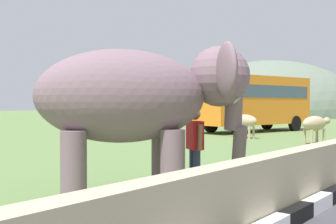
{
  "coord_description": "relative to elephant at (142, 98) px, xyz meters",
  "views": [
    {
      "loc": [
        -4.0,
        1.22,
        1.74
      ],
      "look_at": [
        1.97,
        6.05,
        1.6
      ],
      "focal_mm": 44.73,
      "sensor_mm": 36.0,
      "label": 1
    }
  ],
  "objects": [
    {
      "name": "barrier_parapet",
      "position": [
        0.34,
        -2.54,
        -1.35
      ],
      "size": [
        28.0,
        0.36,
        1.0
      ],
      "primitive_type": "cube",
      "color": "tan",
      "rests_on": "ground_plane"
    },
    {
      "name": "elephant",
      "position": [
        0.0,
        0.0,
        0.0
      ],
      "size": [
        3.91,
        3.71,
        2.86
      ],
      "color": "slate",
      "rests_on": "ground_plane"
    },
    {
      "name": "person_handler",
      "position": [
        1.32,
        -0.27,
        -0.93
      ],
      "size": [
        0.42,
        0.59,
        1.66
      ],
      "color": "navy",
      "rests_on": "ground_plane"
    },
    {
      "name": "bus_orange",
      "position": [
        18.5,
        7.27,
        0.23
      ],
      "size": [
        8.68,
        4.42,
        3.5
      ],
      "color": "orange",
      "rests_on": "ground_plane"
    },
    {
      "name": "cow_near",
      "position": [
        12.81,
        1.35,
        -0.98
      ],
      "size": [
        1.93,
        0.97,
        1.23
      ],
      "color": "tan",
      "rests_on": "ground_plane"
    },
    {
      "name": "cow_mid",
      "position": [
        13.52,
        5.29,
        -0.98
      ],
      "size": [
        0.82,
        1.92,
        1.23
      ],
      "color": "tan",
      "rests_on": "ground_plane"
    },
    {
      "name": "hill_east",
      "position": [
        53.34,
        22.32,
        -1.85
      ],
      "size": [
        32.67,
        26.14,
        16.59
      ],
      "color": "slate",
      "rests_on": "ground_plane"
    }
  ]
}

